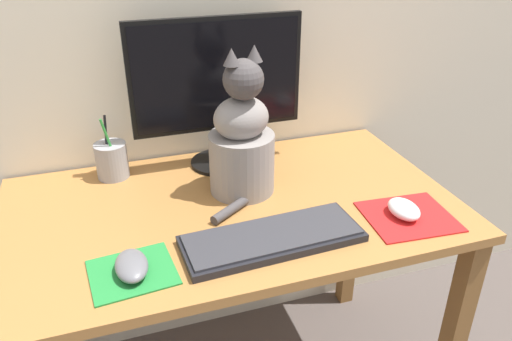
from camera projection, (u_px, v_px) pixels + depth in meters
The scene contains 9 objects.
desk at pixel (232, 239), 1.32m from camera, with size 1.14×0.65×0.71m.
monitor at pixel (217, 85), 1.36m from camera, with size 0.48×0.17×0.42m.
keyboard at pixel (272, 238), 1.12m from camera, with size 0.41×0.17×0.02m.
mousepad_left at pixel (132, 272), 1.03m from camera, with size 0.18×0.17×0.00m.
mousepad_right at pixel (408, 217), 1.21m from camera, with size 0.22×0.20×0.00m.
computer_mouse_left at pixel (132, 266), 1.02m from camera, with size 0.07×0.11×0.03m.
computer_mouse_right at pixel (404, 209), 1.21m from camera, with size 0.07×0.10×0.04m.
cat at pixel (242, 141), 1.27m from camera, with size 0.22×0.26×0.39m.
pen_cup at pixel (112, 160), 1.38m from camera, with size 0.09×0.09×0.18m.
Camera 1 is at (-0.28, -1.05, 1.37)m, focal length 35.00 mm.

